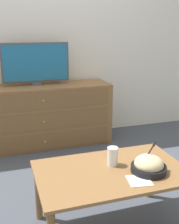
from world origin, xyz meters
name	(u,v)px	position (x,y,z in m)	size (l,w,h in m)	color
ground_plane	(41,136)	(0.00, 0.00, 0.00)	(12.00, 12.00, 0.00)	#474C56
wall_back	(35,26)	(0.00, 0.03, 1.30)	(12.00, 0.05, 2.60)	white
dresser	(41,116)	(-0.02, -0.25, 0.34)	(1.54, 0.45, 0.68)	olive
tv	(36,63)	(-0.04, -0.17, 0.91)	(0.73, 0.12, 0.45)	#515156
coffee_table	(111,179)	(0.19, -1.81, 0.37)	(0.94, 0.58, 0.43)	olive
takeout_bowl	(149,165)	(0.40, -1.89, 0.47)	(0.22, 0.22, 0.19)	black
drink_cup	(113,157)	(0.22, -1.74, 0.48)	(0.07, 0.07, 0.12)	beige
napkin	(139,181)	(0.29, -1.97, 0.43)	(0.15, 0.15, 0.00)	white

